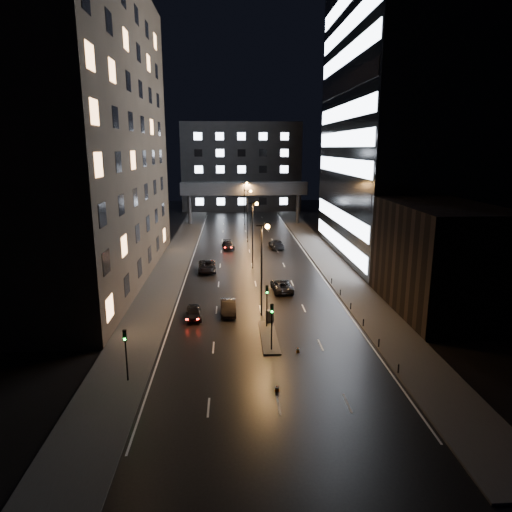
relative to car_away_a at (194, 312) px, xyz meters
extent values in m
plane|color=black|center=(7.35, 32.49, -0.68)|extent=(160.00, 160.00, 0.00)
cube|color=#383533|center=(-5.15, 27.49, -0.61)|extent=(5.00, 110.00, 0.15)
cube|color=#383533|center=(19.85, 27.49, -0.61)|extent=(5.00, 110.00, 0.15)
cube|color=#2D2319|center=(-15.15, 16.49, 19.32)|extent=(15.00, 48.00, 40.00)
cube|color=black|center=(27.35, 1.49, 5.32)|extent=(10.00, 18.00, 12.00)
cube|color=black|center=(32.35, 28.49, 21.82)|extent=(20.00, 36.00, 45.00)
cube|color=#333335|center=(7.35, 90.49, 11.82)|extent=(34.00, 14.00, 25.00)
cube|color=#333335|center=(7.35, 62.49, 7.82)|extent=(30.00, 3.00, 3.00)
cylinder|color=#333335|center=(-5.65, 62.49, 2.82)|extent=(0.80, 0.80, 7.00)
cylinder|color=#333335|center=(20.35, 62.49, 2.82)|extent=(0.80, 0.80, 7.00)
cube|color=#383533|center=(7.65, -5.51, -0.61)|extent=(1.60, 8.00, 0.15)
cylinder|color=black|center=(7.65, -3.01, 1.22)|extent=(0.12, 0.12, 3.50)
cube|color=black|center=(7.65, -3.01, 3.42)|extent=(0.28, 0.22, 0.90)
sphere|color=#0CFF33|center=(7.65, -3.15, 3.14)|extent=(0.18, 0.18, 0.18)
cylinder|color=black|center=(7.65, -8.51, 1.22)|extent=(0.12, 0.12, 3.50)
cube|color=black|center=(7.65, -8.51, 3.42)|extent=(0.28, 0.22, 0.90)
sphere|color=#0CFF33|center=(7.65, -8.65, 3.14)|extent=(0.18, 0.18, 0.18)
cylinder|color=black|center=(-4.15, -13.51, 1.07)|extent=(0.12, 0.12, 3.50)
cube|color=black|center=(-4.15, -13.51, 3.27)|extent=(0.28, 0.22, 0.90)
sphere|color=#0CFF33|center=(-4.15, -13.65, 2.99)|extent=(0.18, 0.18, 0.18)
cylinder|color=black|center=(17.55, -13.51, -0.23)|extent=(0.12, 0.12, 0.90)
cylinder|color=black|center=(17.55, -8.51, -0.23)|extent=(0.12, 0.12, 0.90)
cylinder|color=black|center=(17.55, -3.51, -0.23)|extent=(0.12, 0.12, 0.90)
cylinder|color=black|center=(17.55, 1.49, -0.23)|extent=(0.12, 0.12, 0.90)
cylinder|color=black|center=(17.55, 6.49, -0.23)|extent=(0.12, 0.12, 0.90)
cylinder|color=black|center=(17.55, 11.49, -0.23)|extent=(0.12, 0.12, 0.90)
cylinder|color=black|center=(7.35, 0.49, 4.32)|extent=(0.18, 0.18, 10.00)
cylinder|color=black|center=(7.35, 0.49, 9.32)|extent=(1.20, 0.12, 0.12)
sphere|color=#FF9E38|center=(7.95, 0.49, 9.22)|extent=(0.50, 0.50, 0.50)
cylinder|color=black|center=(7.35, 20.49, 4.32)|extent=(0.18, 0.18, 10.00)
cylinder|color=black|center=(7.35, 20.49, 9.32)|extent=(1.20, 0.12, 0.12)
sphere|color=#FF9E38|center=(7.95, 20.49, 9.22)|extent=(0.50, 0.50, 0.50)
cylinder|color=black|center=(7.35, 40.49, 4.32)|extent=(0.18, 0.18, 10.00)
cylinder|color=black|center=(7.35, 40.49, 9.32)|extent=(1.20, 0.12, 0.12)
sphere|color=#FF9E38|center=(7.95, 40.49, 9.22)|extent=(0.50, 0.50, 0.50)
cylinder|color=black|center=(7.35, 60.49, 4.32)|extent=(0.18, 0.18, 10.00)
cylinder|color=black|center=(7.35, 60.49, 9.32)|extent=(1.20, 0.12, 0.12)
sphere|color=#FF9E38|center=(7.95, 60.49, 9.22)|extent=(0.50, 0.50, 0.50)
imported|color=black|center=(0.00, 0.00, 0.00)|extent=(1.99, 4.15, 1.37)
imported|color=black|center=(3.70, 1.20, 0.09)|extent=(1.77, 4.73, 1.54)
imported|color=black|center=(0.49, 19.21, 0.09)|extent=(2.91, 5.74, 1.56)
imported|color=black|center=(3.57, 34.54, -0.01)|extent=(2.50, 4.87, 1.35)
imported|color=black|center=(10.53, 9.07, 0.05)|extent=(2.69, 5.39, 1.47)
imported|color=black|center=(12.36, 34.53, 0.11)|extent=(2.68, 5.66, 1.60)
cube|color=#4D4D50|center=(8.05, -1.81, 0.10)|extent=(0.84, 0.60, 1.26)
cone|color=orange|center=(7.45, -15.51, -0.45)|extent=(0.49, 0.49, 0.47)
cone|color=orange|center=(10.01, -8.92, -0.43)|extent=(0.34, 0.34, 0.52)
camera|label=1|loc=(4.11, -46.65, 17.32)|focal=32.00mm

